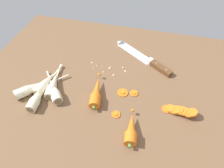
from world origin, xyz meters
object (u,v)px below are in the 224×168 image
whole_carrot (96,93)px  carrot_slice_stray_far (116,114)px  chefs_knife (141,56)px  parsnip_mid_right (37,97)px  parsnip_outer (53,85)px  carrot_slice_stack (179,111)px  parsnip_front (54,90)px  carrot_slice_stray_mid (123,92)px  parsnip_mid_left (46,83)px  whole_carrot_second (131,130)px  parsnip_back (33,88)px  carrot_slice_stray_near (134,93)px

whole_carrot → carrot_slice_stray_far: bearing=-35.3°
chefs_knife → parsnip_mid_right: bearing=-133.8°
parsnip_outer → chefs_knife: bearing=42.4°
chefs_knife → carrot_slice_stack: (18.55, -28.85, 0.71)cm
parsnip_mid_right → parsnip_outer: same height
parsnip_front → carrot_slice_stray_mid: 27.47cm
carrot_slice_stack → parsnip_outer: bearing=-179.9°
carrot_slice_stray_mid → carrot_slice_stray_far: 10.91cm
whole_carrot → parsnip_mid_left: (-21.69, -0.03, -0.12)cm
parsnip_outer → carrot_slice_stray_far: size_ratio=6.19×
parsnip_front → carrot_slice_stray_far: bearing=-8.5°
chefs_knife → parsnip_front: bearing=-133.8°
carrot_slice_stray_mid → chefs_knife: bearing=81.5°
carrot_slice_stack → chefs_knife: bearing=122.7°
parsnip_outer → whole_carrot_second: bearing=-19.8°
parsnip_back → carrot_slice_stray_mid: (35.05, 7.88, -1.62)cm
parsnip_mid_left → parsnip_back: same height
parsnip_front → parsnip_mid_left: same height
parsnip_back → parsnip_outer: (6.97, 3.37, 0.00)cm
parsnip_front → carrot_slice_stray_far: (26.31, -3.94, -1.62)cm
parsnip_front → parsnip_mid_left: bearing=150.5°
whole_carrot → carrot_slice_stray_mid: (9.77, 4.14, -1.74)cm
whole_carrot_second → carrot_slice_stray_mid: size_ratio=3.43×
whole_carrot_second → parsnip_back: (-41.50, 9.03, -0.12)cm
parsnip_outer → carrot_slice_stray_far: (27.86, -6.41, -1.62)cm
chefs_knife → parsnip_mid_left: parsnip_mid_left is taller
whole_carrot_second → carrot_slice_stray_mid: whole_carrot_second is taller
carrot_slice_stray_near → parsnip_back: bearing=-167.6°
chefs_knife → carrot_slice_stack: size_ratio=2.46×
parsnip_front → parsnip_mid_left: (-4.94, 2.80, 0.00)cm
parsnip_mid_right → carrot_slice_stray_near: (35.66, 12.70, -1.62)cm
parsnip_front → parsnip_mid_right: (-4.70, -4.91, 0.00)cm
parsnip_front → parsnip_outer: same height
chefs_knife → parsnip_outer: size_ratio=1.53×
parsnip_mid_left → carrot_slice_stray_mid: size_ratio=4.42×
whole_carrot → carrot_slice_stray_mid: bearing=23.0°
parsnip_mid_right → carrot_slice_stray_mid: parsnip_mid_right is taller
whole_carrot_second → parsnip_mid_right: (-37.66, 5.03, -0.12)cm
carrot_slice_stack → parsnip_front: bearing=-177.0°
parsnip_mid_right → carrot_slice_stray_far: 31.06cm
parsnip_outer → carrot_slice_stray_mid: parsnip_outer is taller
carrot_slice_stray_near → carrot_slice_stray_mid: (-4.44, -0.82, 0.00)cm
chefs_knife → parsnip_mid_right: (-34.87, -36.36, 1.33)cm
whole_carrot → parsnip_front: (-16.75, -2.82, -0.12)cm
parsnip_back → carrot_slice_stack: bearing=3.5°
parsnip_mid_left → whole_carrot_second: bearing=-18.6°
chefs_knife → whole_carrot: (-13.42, -28.62, 1.45)cm
whole_carrot → parsnip_mid_left: size_ratio=0.96×
parsnip_outer → carrot_slice_stray_mid: size_ratio=4.60×
parsnip_mid_right → carrot_slice_stray_near: bearing=19.6°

